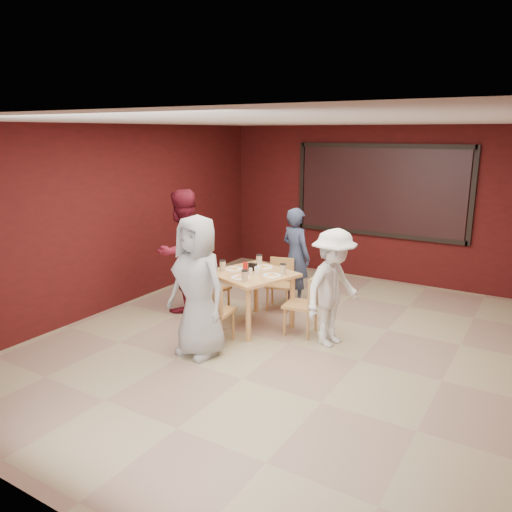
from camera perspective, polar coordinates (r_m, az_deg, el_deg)
The scene contains 11 objects.
floor at distance 6.61m, azimuth 3.77°, elevation -9.95°, with size 7.00×7.00×0.00m, color tan.
window_blinds at distance 9.30m, azimuth 13.94°, elevation 7.26°, with size 3.00×0.02×1.50m, color black.
dining_table at distance 6.96m, azimuth -0.41°, elevation -2.67°, with size 1.25×1.25×0.93m.
chair_front at distance 6.40m, azimuth -5.05°, elevation -6.00°, with size 0.48×0.48×0.88m.
chair_back at distance 7.75m, azimuth 2.82°, elevation -2.80°, with size 0.46×0.46×0.78m.
chair_left at distance 7.50m, azimuth -5.36°, elevation -3.14°, with size 0.45×0.45×0.84m.
chair_right at distance 6.73m, azimuth 5.72°, elevation -5.18°, with size 0.45×0.45×0.84m.
diner_front at distance 6.05m, azimuth -6.68°, elevation -3.48°, with size 0.85×0.56×1.75m, color #A4A4A4.
diner_back at distance 7.90m, azimuth 4.57°, elevation -0.02°, with size 0.56×0.37×1.54m, color #303956.
diner_left at distance 7.61m, azimuth -8.42°, elevation 0.57°, with size 0.90×0.70×1.86m, color maroon.
diner_right at distance 6.40m, azimuth 8.80°, elevation -3.63°, with size 0.98×0.56×1.52m, color white.
Camera 1 is at (2.77, -5.37, 2.69)m, focal length 35.00 mm.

